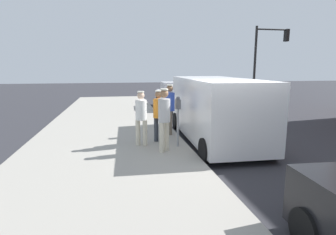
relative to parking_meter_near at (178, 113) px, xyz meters
The scene contains 10 objects.
ground_plane 2.01m from the parking_meter_near, 146.00° to the left, with size 80.00×80.00×0.00m, color #2D2D33.
sidewalk_slab 2.58m from the parking_meter_near, 22.96° to the left, with size 5.00×32.00×0.15m, color #9E998E.
parking_meter_near is the anchor object (origin of this frame).
pedestrian_in_blue 1.58m from the parking_meter_near, 92.36° to the right, with size 0.34×0.36×1.77m.
pedestrian_in_gray 0.64m from the parking_meter_near, 40.74° to the left, with size 0.34×0.34×1.79m.
pedestrian_in_white 1.12m from the parking_meter_near, 16.86° to the right, with size 0.35×0.34×1.66m.
pedestrian_in_orange 0.78m from the parking_meter_near, 51.27° to the right, with size 0.34×0.34×1.66m.
parked_van 1.73m from the parking_meter_near, 150.08° to the right, with size 2.27×5.26×2.15m.
parked_sedan_behind 8.73m from the parking_meter_near, 101.66° to the right, with size 2.11×4.48×1.65m.
traffic_light_corner 12.73m from the parking_meter_near, 131.35° to the right, with size 2.48×0.42×5.20m.
Camera 1 is at (3.14, 6.89, 2.51)m, focal length 29.14 mm.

